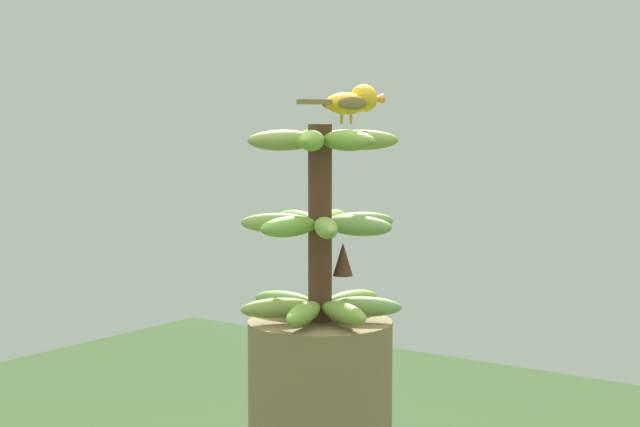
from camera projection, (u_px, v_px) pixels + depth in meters
banana_bunch at (320, 224)px, 1.75m from camera, size 0.29×0.29×0.35m
perched_bird at (353, 101)px, 1.74m from camera, size 0.08×0.18×0.07m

